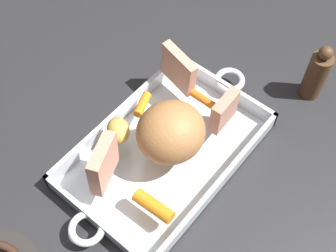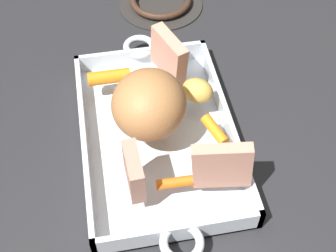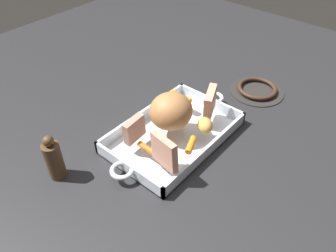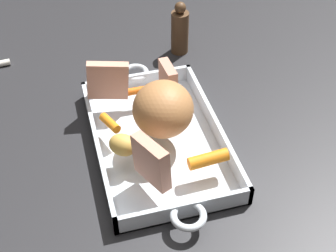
{
  "view_description": "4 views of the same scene",
  "coord_description": "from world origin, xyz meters",
  "px_view_note": "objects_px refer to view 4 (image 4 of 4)",
  "views": [
    {
      "loc": [
        -0.3,
        -0.25,
        0.69
      ],
      "look_at": [
        0.01,
        0.01,
        0.07
      ],
      "focal_mm": 47.07,
      "sensor_mm": 36.0,
      "label": 1
    },
    {
      "loc": [
        0.45,
        -0.06,
        0.59
      ],
      "look_at": [
        0.02,
        0.01,
        0.06
      ],
      "focal_mm": 49.56,
      "sensor_mm": 36.0,
      "label": 2
    },
    {
      "loc": [
        0.52,
        0.42,
        0.62
      ],
      "look_at": [
        0.02,
        -0.0,
        0.06
      ],
      "focal_mm": 35.13,
      "sensor_mm": 36.0,
      "label": 3
    },
    {
      "loc": [
        -0.61,
        0.15,
        0.64
      ],
      "look_at": [
        -0.02,
        -0.02,
        0.06
      ],
      "focal_mm": 50.73,
      "sensor_mm": 36.0,
      "label": 4
    }
  ],
  "objects_px": {
    "roast_slice_thick": "(108,81)",
    "baby_carrot_northwest": "(208,159)",
    "roasting_dish": "(158,140)",
    "potato_golden_small": "(123,145)",
    "roast_slice_thin": "(168,80)",
    "pepper_mill": "(180,30)",
    "roast_slice_outer": "(151,162)",
    "baby_carrot_southeast": "(110,123)",
    "baby_carrot_short": "(138,91)",
    "pork_roast": "(162,107)"
  },
  "relations": [
    {
      "from": "roast_slice_outer",
      "to": "roasting_dish",
      "type": "bearing_deg",
      "value": -19.39
    },
    {
      "from": "roasting_dish",
      "to": "roast_slice_thin",
      "type": "bearing_deg",
      "value": -25.33
    },
    {
      "from": "roast_slice_thin",
      "to": "roast_slice_thick",
      "type": "distance_m",
      "value": 0.12
    },
    {
      "from": "roast_slice_outer",
      "to": "pepper_mill",
      "type": "height_order",
      "value": "pepper_mill"
    },
    {
      "from": "baby_carrot_southeast",
      "to": "potato_golden_small",
      "type": "xyz_separation_m",
      "value": [
        -0.07,
        -0.01,
        0.01
      ]
    },
    {
      "from": "roast_slice_thin",
      "to": "roast_slice_outer",
      "type": "relative_size",
      "value": 0.83
    },
    {
      "from": "roasting_dish",
      "to": "potato_golden_small",
      "type": "height_order",
      "value": "potato_golden_small"
    },
    {
      "from": "roasting_dish",
      "to": "roast_slice_thick",
      "type": "height_order",
      "value": "roast_slice_thick"
    },
    {
      "from": "roast_slice_thin",
      "to": "potato_golden_small",
      "type": "relative_size",
      "value": 1.27
    },
    {
      "from": "baby_carrot_northwest",
      "to": "pepper_mill",
      "type": "distance_m",
      "value": 0.4
    },
    {
      "from": "baby_carrot_northwest",
      "to": "baby_carrot_southeast",
      "type": "xyz_separation_m",
      "value": [
        0.14,
        0.14,
        -0.0
      ]
    },
    {
      "from": "potato_golden_small",
      "to": "baby_carrot_southeast",
      "type": "bearing_deg",
      "value": 8.02
    },
    {
      "from": "roast_slice_thin",
      "to": "roast_slice_outer",
      "type": "height_order",
      "value": "roast_slice_outer"
    },
    {
      "from": "roast_slice_outer",
      "to": "baby_carrot_short",
      "type": "xyz_separation_m",
      "value": [
        0.22,
        -0.03,
        -0.03
      ]
    },
    {
      "from": "baby_carrot_short",
      "to": "baby_carrot_northwest",
      "type": "bearing_deg",
      "value": -161.1
    },
    {
      "from": "roast_slice_thick",
      "to": "baby_carrot_southeast",
      "type": "relative_size",
      "value": 1.54
    },
    {
      "from": "pork_roast",
      "to": "potato_golden_small",
      "type": "height_order",
      "value": "pork_roast"
    },
    {
      "from": "roasting_dish",
      "to": "pepper_mill",
      "type": "xyz_separation_m",
      "value": [
        0.29,
        -0.13,
        0.05
      ]
    },
    {
      "from": "baby_carrot_northwest",
      "to": "roasting_dish",
      "type": "bearing_deg",
      "value": 30.72
    },
    {
      "from": "baby_carrot_southeast",
      "to": "pepper_mill",
      "type": "relative_size",
      "value": 0.4
    },
    {
      "from": "roast_slice_thick",
      "to": "baby_carrot_northwest",
      "type": "xyz_separation_m",
      "value": [
        -0.22,
        -0.13,
        -0.03
      ]
    },
    {
      "from": "pepper_mill",
      "to": "potato_golden_small",
      "type": "bearing_deg",
      "value": 148.75
    },
    {
      "from": "roasting_dish",
      "to": "baby_carrot_northwest",
      "type": "height_order",
      "value": "baby_carrot_northwest"
    },
    {
      "from": "baby_carrot_southeast",
      "to": "baby_carrot_northwest",
      "type": "bearing_deg",
      "value": -133.5
    },
    {
      "from": "roasting_dish",
      "to": "baby_carrot_northwest",
      "type": "xyz_separation_m",
      "value": [
        -0.1,
        -0.06,
        0.04
      ]
    },
    {
      "from": "roast_slice_thin",
      "to": "roast_slice_outer",
      "type": "distance_m",
      "value": 0.23
    },
    {
      "from": "baby_carrot_northwest",
      "to": "baby_carrot_short",
      "type": "xyz_separation_m",
      "value": [
        0.22,
        0.07,
        -0.0
      ]
    },
    {
      "from": "baby_carrot_short",
      "to": "pepper_mill",
      "type": "xyz_separation_m",
      "value": [
        0.18,
        -0.14,
        0.01
      ]
    },
    {
      "from": "roast_slice_thin",
      "to": "pepper_mill",
      "type": "bearing_deg",
      "value": -23.01
    },
    {
      "from": "roast_slice_thin",
      "to": "baby_carrot_southeast",
      "type": "distance_m",
      "value": 0.15
    },
    {
      "from": "roast_slice_outer",
      "to": "baby_carrot_southeast",
      "type": "xyz_separation_m",
      "value": [
        0.14,
        0.04,
        -0.03
      ]
    },
    {
      "from": "potato_golden_small",
      "to": "pepper_mill",
      "type": "xyz_separation_m",
      "value": [
        0.33,
        -0.2,
        -0.0
      ]
    },
    {
      "from": "baby_carrot_northwest",
      "to": "baby_carrot_southeast",
      "type": "distance_m",
      "value": 0.2
    },
    {
      "from": "roast_slice_outer",
      "to": "baby_carrot_southeast",
      "type": "height_order",
      "value": "roast_slice_outer"
    },
    {
      "from": "pork_roast",
      "to": "roast_slice_thick",
      "type": "xyz_separation_m",
      "value": [
        0.11,
        0.08,
        -0.01
      ]
    },
    {
      "from": "roasting_dish",
      "to": "baby_carrot_short",
      "type": "relative_size",
      "value": 6.88
    },
    {
      "from": "roast_slice_thin",
      "to": "potato_golden_small",
      "type": "bearing_deg",
      "value": 139.69
    },
    {
      "from": "roast_slice_outer",
      "to": "baby_carrot_northwest",
      "type": "xyz_separation_m",
      "value": [
        0.0,
        -0.1,
        -0.03
      ]
    },
    {
      "from": "baby_carrot_short",
      "to": "baby_carrot_southeast",
      "type": "relative_size",
      "value": 1.26
    },
    {
      "from": "roasting_dish",
      "to": "pork_roast",
      "type": "relative_size",
      "value": 3.84
    },
    {
      "from": "roast_slice_thick",
      "to": "potato_golden_small",
      "type": "bearing_deg",
      "value": 178.67
    },
    {
      "from": "baby_carrot_southeast",
      "to": "potato_golden_small",
      "type": "bearing_deg",
      "value": -171.98
    },
    {
      "from": "roast_slice_outer",
      "to": "baby_carrot_short",
      "type": "height_order",
      "value": "roast_slice_outer"
    },
    {
      "from": "baby_carrot_southeast",
      "to": "roast_slice_outer",
      "type": "bearing_deg",
      "value": -162.64
    },
    {
      "from": "roast_slice_outer",
      "to": "pepper_mill",
      "type": "bearing_deg",
      "value": -22.64
    },
    {
      "from": "roasting_dish",
      "to": "potato_golden_small",
      "type": "xyz_separation_m",
      "value": [
        -0.04,
        0.07,
        0.05
      ]
    },
    {
      "from": "baby_carrot_northwest",
      "to": "roast_slice_thin",
      "type": "bearing_deg",
      "value": 4.03
    },
    {
      "from": "pork_roast",
      "to": "roast_slice_outer",
      "type": "bearing_deg",
      "value": 156.58
    },
    {
      "from": "roast_slice_outer",
      "to": "roast_slice_thick",
      "type": "height_order",
      "value": "roast_slice_thick"
    },
    {
      "from": "roast_slice_thin",
      "to": "roast_slice_outer",
      "type": "xyz_separation_m",
      "value": [
        -0.21,
        0.09,
        0.01
      ]
    }
  ]
}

